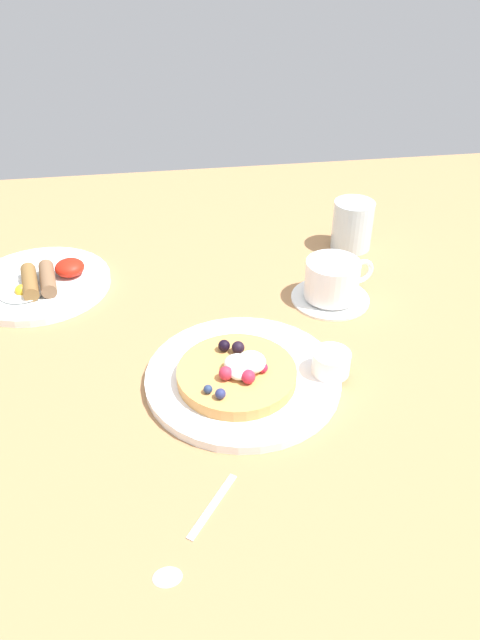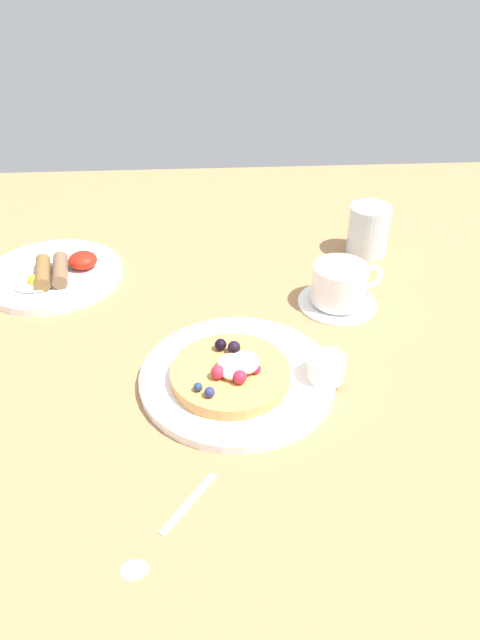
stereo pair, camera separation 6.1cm
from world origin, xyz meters
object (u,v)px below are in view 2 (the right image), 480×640
Objects in this scene: syrup_ramekin at (326,367)px; coffee_cup at (340,283)px; pancake_plate at (237,377)px; breakfast_plate at (53,275)px; coffee_saucer at (337,302)px; water_glass at (368,230)px; teaspoon at (157,542)px.

coffee_cup is at bearing 73.59° from syrup_ramekin.
breakfast_plate is at bearing 136.30° from pancake_plate.
coffee_cup is (16.90, 17.39, 3.25)cm from pancake_plate.
coffee_saucer is 18.90cm from water_glass.
syrup_ramekin reaches higher than coffee_saucer.
coffee_cup is at bearing -13.00° from breakfast_plate.
syrup_ramekin reaches higher than pancake_plate.
teaspoon is at bearing -122.39° from coffee_saucer.
water_glass reaches higher than syrup_ramekin.
breakfast_plate is 47.35cm from coffee_saucer.
water_glass is at bearing 68.61° from syrup_ramekin.
teaspoon is (-9.34, -23.78, -0.39)cm from pancake_plate.
pancake_plate is 40.63cm from breakfast_plate.
breakfast_plate is 54.95cm from water_glass.
pancake_plate is at bearing 173.34° from syrup_ramekin.
syrup_ramekin is 37.77cm from water_glass.
water_glass is (8.25, 16.42, 0.50)cm from coffee_cup.
pancake_plate is 2.08× the size of coffee_saucer.
syrup_ramekin is 19.54cm from coffee_cup.
coffee_cup is at bearing -116.68° from water_glass.
syrup_ramekin is at bearing -6.66° from pancake_plate.
teaspoon is at bearing -122.52° from coffee_cup.
coffee_cup reaches higher than pancake_plate.
coffee_cup reaches higher than coffee_saucer.
water_glass is at bearing 63.32° from coffee_cup.
coffee_saucer is at bearing -167.88° from coffee_cup.
breakfast_plate is (-40.76, 29.40, -2.23)cm from syrup_ramekin.
coffee_cup is (46.28, -10.68, 3.25)cm from breakfast_plate.
syrup_ramekin is 50.31cm from breakfast_plate.
teaspoon is at bearing -120.92° from water_glass.
pancake_plate is 42.30cm from water_glass.
coffee_cup is 1.31× the size of water_glass.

